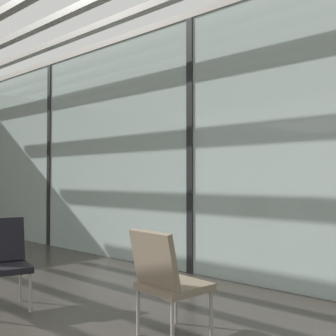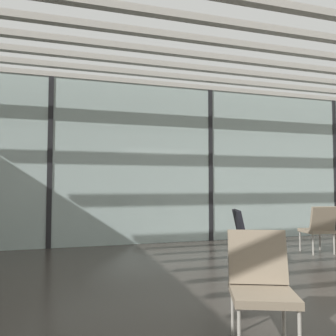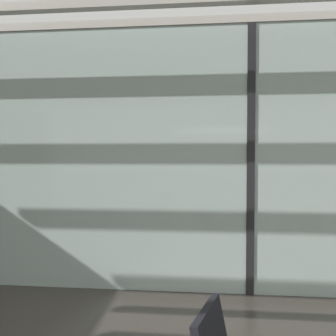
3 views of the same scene
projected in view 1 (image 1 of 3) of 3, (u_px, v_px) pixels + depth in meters
The scene contains 6 objects.
glass_curtain_wall at pixel (192, 145), 5.71m from camera, with size 14.00×0.08×3.47m, color #A3B7B2.
window_mullion_0 at pixel (51, 155), 8.06m from camera, with size 0.10×0.12×3.47m, color black.
window_mullion_1 at pixel (192, 145), 5.71m from camera, with size 0.10×0.12×3.47m, color black.
parked_airplane at pixel (316, 145), 11.03m from camera, with size 14.46×4.34×4.34m.
lounge_chair_3 at pixel (166, 277), 3.33m from camera, with size 0.54×0.58×0.87m.
lounge_chair_4 at pixel (2, 257), 4.15m from camera, with size 0.64×0.61×0.87m.
Camera 1 is at (3.59, 0.76, 1.28)m, focal length 44.64 mm.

